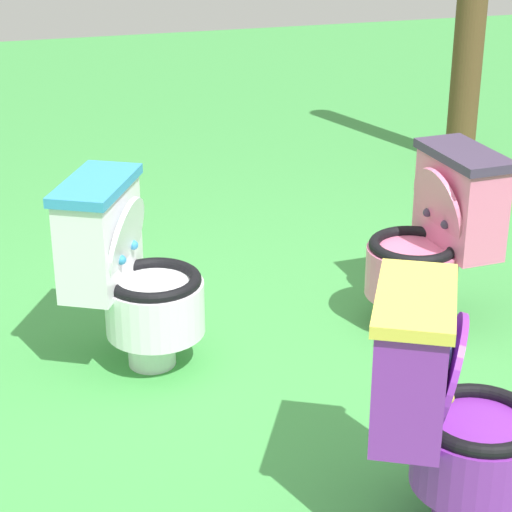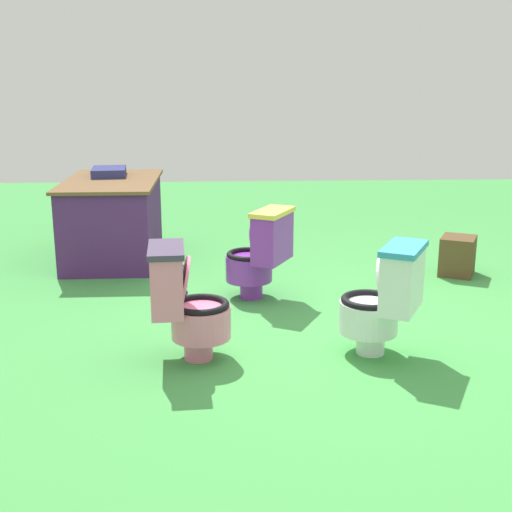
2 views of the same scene
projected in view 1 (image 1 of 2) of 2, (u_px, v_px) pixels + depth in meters
The scene contains 4 objects.
ground at pixel (250, 410), 3.41m from camera, with size 14.00×14.00×0.00m, color #429947.
toilet_purple at pixel (447, 410), 2.73m from camera, with size 0.58×0.62×0.73m.
toilet_white at pixel (129, 273), 3.57m from camera, with size 0.58×0.62×0.73m.
toilet_pink at pixel (434, 238), 3.89m from camera, with size 0.45×0.52×0.73m.
Camera 1 is at (2.80, -0.78, 1.86)m, focal length 68.24 mm.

